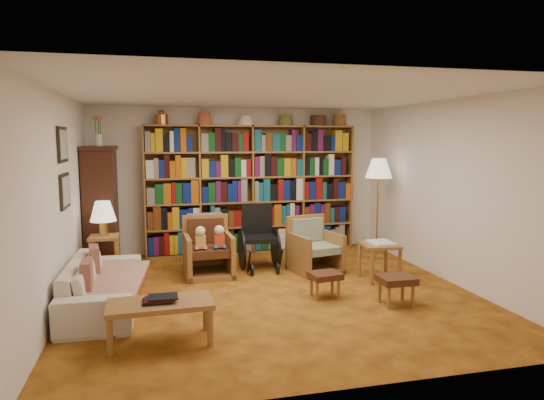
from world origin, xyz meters
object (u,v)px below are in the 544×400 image
object	(u,v)px
armchair_leather	(208,250)
floor_lamp	(379,172)
footstool_b	(396,281)
side_table_lamp	(105,247)
wheelchair	(259,239)
armchair_sage	(313,250)
side_table_papers	(380,250)
sofa	(103,284)
coffee_table	(160,307)
footstool_a	(325,277)

from	to	relation	value
armchair_leather	floor_lamp	xyz separation A→B (m)	(2.84, 0.35, 1.07)
floor_lamp	footstool_b	world-z (taller)	floor_lamp
side_table_lamp	wheelchair	xyz separation A→B (m)	(2.24, 0.02, -0.00)
armchair_sage	side_table_papers	distance (m)	1.02
sofa	wheelchair	bearing A→B (deg)	-57.28
wheelchair	armchair_sage	bearing A→B (deg)	-22.49
footstool_b	coffee_table	distance (m)	2.78
floor_lamp	footstool_a	distance (m)	2.60
wheelchair	footstool_b	bearing A→B (deg)	-58.26
side_table_papers	side_table_lamp	bearing A→B (deg)	165.24
armchair_sage	coffee_table	world-z (taller)	armchair_sage
armchair_leather	wheelchair	distance (m)	0.82
side_table_papers	footstool_b	xyz separation A→B (m)	(-0.27, -1.00, -0.15)
side_table_papers	footstool_b	bearing A→B (deg)	-105.04
armchair_leather	armchair_sage	distance (m)	1.57
floor_lamp	side_table_papers	size ratio (longest dim) A/B	3.04
side_table_lamp	side_table_papers	bearing A→B (deg)	-14.76
footstool_a	coffee_table	world-z (taller)	coffee_table
footstool_a	side_table_lamp	bearing A→B (deg)	150.83
sofa	coffee_table	world-z (taller)	sofa
wheelchair	footstool_a	xyz separation A→B (m)	(0.51, -1.55, -0.19)
armchair_sage	footstool_a	size ratio (longest dim) A/B	1.98
side_table_papers	footstool_a	bearing A→B (deg)	-151.42
sofa	floor_lamp	xyz separation A→B (m)	(4.18, 1.49, 1.14)
armchair_leather	armchair_sage	size ratio (longest dim) A/B	1.07
side_table_papers	footstool_b	world-z (taller)	side_table_papers
armchair_sage	wheelchair	world-z (taller)	wheelchair
footstool_a	coffee_table	distance (m)	2.20
side_table_lamp	side_table_papers	world-z (taller)	side_table_lamp
floor_lamp	footstool_b	size ratio (longest dim) A/B	3.99
coffee_table	floor_lamp	bearing A→B (deg)	36.61
side_table_lamp	footstool_a	xyz separation A→B (m)	(2.74, -1.53, -0.19)
footstool_a	floor_lamp	bearing A→B (deg)	48.50
wheelchair	footstool_b	xyz separation A→B (m)	(1.24, -2.00, -0.16)
armchair_leather	footstool_a	world-z (taller)	armchair_leather
footstool_b	sofa	bearing A→B (deg)	168.16
footstool_a	footstool_b	xyz separation A→B (m)	(0.73, -0.46, 0.03)
wheelchair	floor_lamp	size ratio (longest dim) A/B	0.59
sofa	side_table_papers	xyz separation A→B (m)	(3.64, 0.29, 0.15)
armchair_leather	footstool_b	distance (m)	2.75
armchair_sage	armchair_leather	bearing A→B (deg)	174.21
sofa	side_table_papers	distance (m)	3.66
armchair_sage	footstool_a	distance (m)	1.26
armchair_leather	armchair_sage	xyz separation A→B (m)	(1.56, -0.16, -0.05)
wheelchair	floor_lamp	xyz separation A→B (m)	(2.05, 0.19, 0.98)
side_table_papers	footstool_a	size ratio (longest dim) A/B	1.32
armchair_leather	side_table_papers	world-z (taller)	armchair_leather
armchair_sage	side_table_papers	bearing A→B (deg)	-42.79
wheelchair	sofa	bearing A→B (deg)	-148.72
footstool_b	coffee_table	size ratio (longest dim) A/B	0.41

